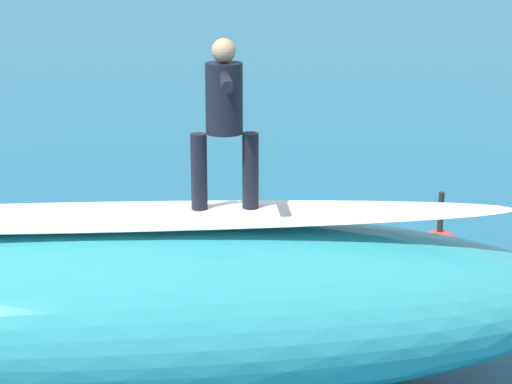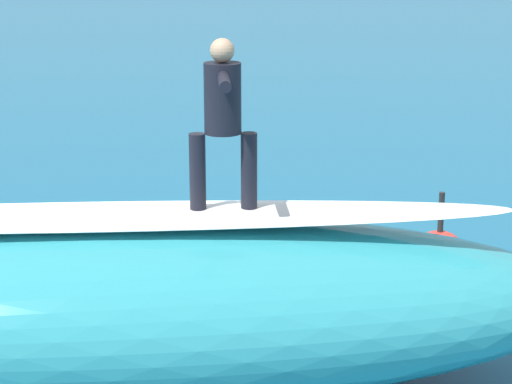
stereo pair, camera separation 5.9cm
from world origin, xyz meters
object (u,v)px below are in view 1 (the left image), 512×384
(surfboard_riding, at_px, (225,213))
(surfer_riding, at_px, (224,111))
(buoy_marker, at_px, (438,258))
(surfer_paddling, at_px, (267,222))
(surfboard_paddling, at_px, (276,234))

(surfboard_riding, distance_m, surfer_riding, 0.91)
(surfboard_riding, distance_m, buoy_marker, 3.77)
(surfer_riding, bearing_deg, surfer_paddling, -99.59)
(surfer_paddling, relative_size, buoy_marker, 1.47)
(surfboard_riding, xyz_separation_m, surfboard_paddling, (-1.30, -4.26, -1.64))
(surfboard_riding, bearing_deg, surfboard_paddling, -101.21)
(surfer_paddling, bearing_deg, surfer_riding, -97.01)
(surfer_paddling, height_order, buoy_marker, buoy_marker)
(surfboard_riding, height_order, buoy_marker, surfboard_riding)
(surfboard_riding, relative_size, surfer_paddling, 1.33)
(surfer_riding, height_order, surfboard_paddling, surfer_riding)
(surfer_riding, height_order, surfer_paddling, surfer_riding)
(surfboard_riding, distance_m, surfboard_paddling, 4.75)
(surfboard_paddling, bearing_deg, surfer_riding, -98.64)
(surfer_riding, xyz_separation_m, surfer_paddling, (-1.17, -4.28, -2.38))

